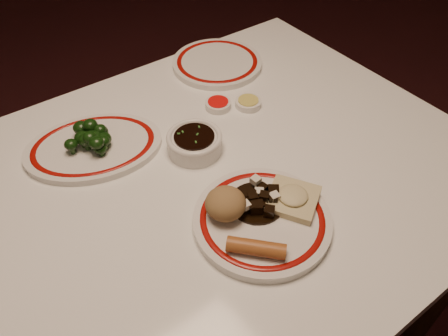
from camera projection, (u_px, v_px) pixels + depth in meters
ground at (209, 336)px, 1.43m from camera, size 7.00×7.00×0.00m
dining_table at (202, 207)px, 0.97m from camera, size 1.20×0.90×0.75m
main_plate at (262, 220)px, 0.81m from camera, size 0.32×0.32×0.02m
rice_mound at (226, 204)px, 0.79m from camera, size 0.08×0.08×0.05m
spring_roll at (256, 248)px, 0.74m from camera, size 0.09×0.09×0.03m
fried_wonton at (293, 198)px, 0.82m from camera, size 0.13×0.13×0.03m
stirfry_heap at (257, 200)px, 0.82m from camera, size 0.11×0.11×0.03m
broccoli_plate at (94, 147)px, 0.96m from camera, size 0.35×0.33×0.02m
broccoli_pile at (92, 137)px, 0.93m from camera, size 0.10×0.11×0.05m
soy_bowl at (195, 143)px, 0.95m from camera, size 0.12×0.12×0.04m
sweet_sour_dish at (218, 104)px, 1.06m from camera, size 0.06×0.06×0.02m
mustard_dish at (248, 103)px, 1.07m from camera, size 0.06×0.06×0.02m
far_plate at (217, 63)px, 1.20m from camera, size 0.31×0.31×0.02m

